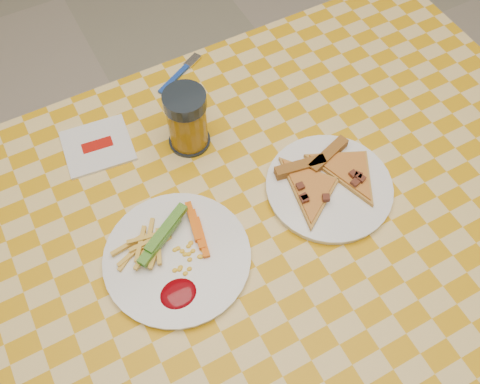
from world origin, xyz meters
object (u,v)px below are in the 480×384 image
object	(u,v)px
plate_left	(177,258)
plate_right	(329,188)
table	(260,241)
drink_glass	(187,120)

from	to	relation	value
plate_left	plate_right	world-z (taller)	same
table	plate_right	distance (m)	0.16
plate_right	plate_left	bearing A→B (deg)	179.49
table	drink_glass	bearing A→B (deg)	99.17
plate_right	drink_glass	xyz separation A→B (m)	(-0.18, 0.22, 0.06)
plate_left	drink_glass	world-z (taller)	drink_glass
plate_left	table	bearing A→B (deg)	-1.28
drink_glass	plate_left	bearing A→B (deg)	-120.01
plate_left	plate_right	distance (m)	0.30
plate_right	drink_glass	size ratio (longest dim) A/B	1.74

